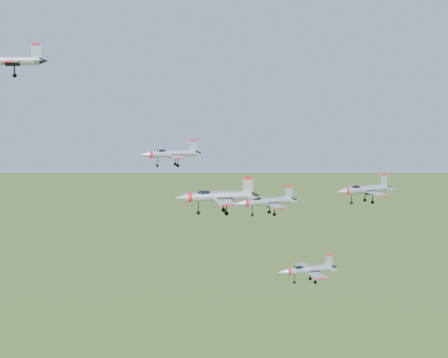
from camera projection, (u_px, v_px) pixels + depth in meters
name	position (u px, v px, depth m)	size (l,w,h in m)	color
jet_lead	(6.00, 60.00, 103.57)	(13.50, 11.21, 3.61)	#A0A5AC
jet_left_high	(171.00, 153.00, 104.53)	(10.66, 8.84, 2.85)	#A0A5AC
jet_right_high	(217.00, 196.00, 84.65)	(11.81, 9.93, 3.17)	#A0A5AC
jet_left_low	(266.00, 201.00, 110.31)	(12.16, 10.01, 3.26)	#A0A5AC
jet_right_low	(364.00, 189.00, 98.20)	(10.68, 8.81, 2.86)	#A0A5AC
jet_trail	(307.00, 270.00, 110.28)	(11.48, 9.52, 3.07)	#A0A5AC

